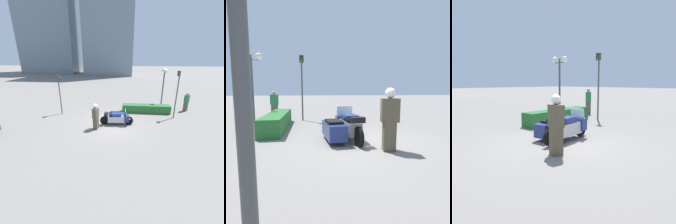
{
  "view_description": "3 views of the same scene",
  "coord_description": "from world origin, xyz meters",
  "views": [
    {
      "loc": [
        1.27,
        -9.97,
        4.69
      ],
      "look_at": [
        0.22,
        0.08,
        0.99
      ],
      "focal_mm": 24.0,
      "sensor_mm": 36.0,
      "label": 1
    },
    {
      "loc": [
        -5.39,
        1.56,
        1.69
      ],
      "look_at": [
        0.89,
        0.5,
        0.95
      ],
      "focal_mm": 28.0,
      "sensor_mm": 36.0,
      "label": 2
    },
    {
      "loc": [
        -5.23,
        -5.22,
        2.15
      ],
      "look_at": [
        0.58,
        0.3,
        1.06
      ],
      "focal_mm": 35.0,
      "sensor_mm": 36.0,
      "label": 3
    }
  ],
  "objects": [
    {
      "name": "pedestrian_bystander",
      "position": [
        6.66,
        3.8,
        0.87
      ],
      "size": [
        0.55,
        0.56,
        1.74
      ],
      "rotation": [
        0.0,
        0.0,
        -0.76
      ],
      "color": "brown",
      "rests_on": "ground"
    },
    {
      "name": "police_motorcycle",
      "position": [
        0.57,
        0.44,
        0.47
      ],
      "size": [
        2.42,
        1.24,
        1.15
      ],
      "rotation": [
        0.0,
        0.0,
        0.08
      ],
      "color": "black",
      "rests_on": "ground"
    },
    {
      "name": "officer_rider",
      "position": [
        -0.81,
        -0.7,
        0.95
      ],
      "size": [
        0.4,
        0.55,
        1.8
      ],
      "rotation": [
        0.0,
        0.0,
        2.91
      ],
      "color": "brown",
      "rests_on": "ground"
    },
    {
      "name": "ground_plane",
      "position": [
        0.0,
        0.0,
        0.0
      ],
      "size": [
        160.0,
        160.0,
        0.0
      ],
      "primitive_type": "plane",
      "color": "slate"
    },
    {
      "name": "hedge_bush_curbside",
      "position": [
        2.97,
        3.0,
        0.36
      ],
      "size": [
        4.19,
        0.84,
        0.71
      ],
      "primitive_type": "cube",
      "color": "#28662D",
      "rests_on": "ground"
    },
    {
      "name": "traffic_light_near",
      "position": [
        5.09,
        1.92,
        2.44
      ],
      "size": [
        0.23,
        0.27,
        3.76
      ],
      "rotation": [
        0.0,
        0.0,
        3.19
      ],
      "color": "#4C4C4C",
      "rests_on": "ground"
    },
    {
      "name": "twin_lamp_post",
      "position": [
        4.6,
        4.5,
        2.95
      ],
      "size": [
        0.37,
        1.2,
        3.73
      ],
      "color": "#4C4C51",
      "rests_on": "ground"
    }
  ]
}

